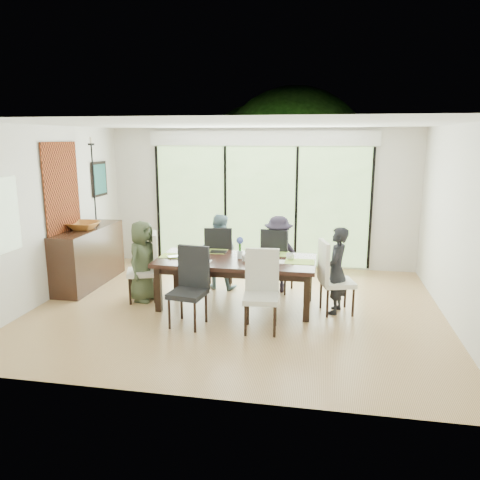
% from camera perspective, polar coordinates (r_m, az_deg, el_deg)
% --- Properties ---
extents(floor, '(6.00, 5.00, 0.01)m').
position_cam_1_polar(floor, '(7.11, -0.37, -8.36)').
color(floor, olive).
rests_on(floor, ground).
extents(ceiling, '(6.00, 5.00, 0.01)m').
position_cam_1_polar(ceiling, '(6.66, -0.40, 14.02)').
color(ceiling, white).
rests_on(ceiling, wall_back).
extents(wall_back, '(6.00, 0.02, 2.70)m').
position_cam_1_polar(wall_back, '(9.20, 2.55, 5.10)').
color(wall_back, silver).
rests_on(wall_back, floor).
extents(wall_front, '(6.00, 0.02, 2.70)m').
position_cam_1_polar(wall_front, '(4.37, -6.54, -3.15)').
color(wall_front, white).
rests_on(wall_front, floor).
extents(wall_left, '(0.02, 5.00, 2.70)m').
position_cam_1_polar(wall_left, '(7.88, -22.44, 2.95)').
color(wall_left, beige).
rests_on(wall_left, floor).
extents(wall_right, '(0.02, 5.00, 2.70)m').
position_cam_1_polar(wall_right, '(6.87, 25.12, 1.44)').
color(wall_right, beige).
rests_on(wall_right, floor).
extents(glass_doors, '(4.20, 0.02, 2.30)m').
position_cam_1_polar(glass_doors, '(9.19, 2.50, 4.14)').
color(glass_doors, '#598C3F').
rests_on(glass_doors, wall_back).
extents(blinds_header, '(4.40, 0.06, 0.28)m').
position_cam_1_polar(blinds_header, '(9.08, 2.57, 12.28)').
color(blinds_header, white).
rests_on(blinds_header, wall_back).
extents(mullion_a, '(0.05, 0.04, 2.30)m').
position_cam_1_polar(mullion_a, '(9.69, -9.94, 4.39)').
color(mullion_a, black).
rests_on(mullion_a, wall_back).
extents(mullion_b, '(0.05, 0.04, 2.30)m').
position_cam_1_polar(mullion_b, '(9.30, -1.79, 4.25)').
color(mullion_b, black).
rests_on(mullion_b, wall_back).
extents(mullion_c, '(0.05, 0.04, 2.30)m').
position_cam_1_polar(mullion_c, '(9.11, 6.87, 3.99)').
color(mullion_c, black).
rests_on(mullion_c, wall_back).
extents(mullion_d, '(0.05, 0.04, 2.30)m').
position_cam_1_polar(mullion_d, '(9.13, 15.69, 3.64)').
color(mullion_d, black).
rests_on(mullion_d, wall_back).
extents(deck, '(6.00, 1.80, 0.10)m').
position_cam_1_polar(deck, '(10.34, 3.15, -2.01)').
color(deck, brown).
rests_on(deck, ground).
extents(rail_top, '(6.00, 0.08, 0.06)m').
position_cam_1_polar(rail_top, '(10.98, 3.72, 2.05)').
color(rail_top, brown).
rests_on(rail_top, deck).
extents(foliage_left, '(3.20, 3.20, 3.20)m').
position_cam_1_polar(foliage_left, '(12.17, -4.17, 7.28)').
color(foliage_left, '#14380F').
rests_on(foliage_left, ground).
extents(foliage_mid, '(4.00, 4.00, 4.00)m').
position_cam_1_polar(foliage_mid, '(12.39, 6.54, 8.99)').
color(foliage_mid, '#14380F').
rests_on(foliage_mid, ground).
extents(foliage_right, '(2.80, 2.80, 2.80)m').
position_cam_1_polar(foliage_right, '(11.64, 15.11, 5.77)').
color(foliage_right, '#14380F').
rests_on(foliage_right, ground).
extents(foliage_far, '(3.60, 3.60, 3.60)m').
position_cam_1_polar(foliage_far, '(13.20, 2.35, 8.48)').
color(foliage_far, '#14380F').
rests_on(foliage_far, ground).
extents(table_top, '(2.36, 1.08, 0.06)m').
position_cam_1_polar(table_top, '(7.00, -0.49, -2.55)').
color(table_top, black).
rests_on(table_top, floor).
extents(table_apron, '(2.17, 0.89, 0.10)m').
position_cam_1_polar(table_apron, '(7.03, -0.49, -3.25)').
color(table_apron, black).
rests_on(table_apron, floor).
extents(table_leg_fl, '(0.09, 0.09, 0.68)m').
position_cam_1_polar(table_leg_fl, '(6.99, -9.93, -5.92)').
color(table_leg_fl, black).
rests_on(table_leg_fl, floor).
extents(table_leg_fr, '(0.09, 0.09, 0.68)m').
position_cam_1_polar(table_leg_fr, '(6.59, 8.13, -7.02)').
color(table_leg_fr, black).
rests_on(table_leg_fr, floor).
extents(table_leg_bl, '(0.09, 0.09, 0.68)m').
position_cam_1_polar(table_leg_bl, '(7.77, -7.75, -3.99)').
color(table_leg_bl, black).
rests_on(table_leg_bl, floor).
extents(table_leg_br, '(0.09, 0.09, 0.68)m').
position_cam_1_polar(table_leg_br, '(7.40, 8.42, -4.83)').
color(table_leg_br, black).
rests_on(table_leg_br, floor).
extents(chair_left_end, '(0.58, 0.58, 1.08)m').
position_cam_1_polar(chair_left_end, '(7.47, -11.88, -3.21)').
color(chair_left_end, silver).
rests_on(chair_left_end, floor).
extents(chair_right_end, '(0.56, 0.56, 1.08)m').
position_cam_1_polar(chair_right_end, '(6.94, 11.81, -4.41)').
color(chair_right_end, white).
rests_on(chair_right_end, floor).
extents(chair_far_left, '(0.51, 0.51, 1.08)m').
position_cam_1_polar(chair_far_left, '(7.94, -2.52, -2.01)').
color(chair_far_left, black).
rests_on(chair_far_left, floor).
extents(chair_far_right, '(0.54, 0.54, 1.08)m').
position_cam_1_polar(chair_far_right, '(7.79, 4.68, -2.34)').
color(chair_far_right, black).
rests_on(chair_far_right, floor).
extents(chair_near_left, '(0.52, 0.52, 1.08)m').
position_cam_1_polar(chair_near_left, '(6.36, -6.43, -5.78)').
color(chair_near_left, black).
rests_on(chair_near_left, floor).
extents(chair_near_right, '(0.49, 0.49, 1.08)m').
position_cam_1_polar(chair_near_right, '(6.15, 2.58, -6.33)').
color(chair_near_right, beige).
rests_on(chair_near_right, floor).
extents(person_left_end, '(0.50, 0.66, 1.27)m').
position_cam_1_polar(person_left_end, '(7.44, -11.77, -2.52)').
color(person_left_end, '#414D33').
rests_on(person_left_end, floor).
extents(person_right_end, '(0.48, 0.66, 1.27)m').
position_cam_1_polar(person_right_end, '(6.91, 11.68, -3.66)').
color(person_right_end, black).
rests_on(person_right_end, floor).
extents(person_far_left, '(0.64, 0.45, 1.27)m').
position_cam_1_polar(person_far_left, '(7.90, -2.56, -1.39)').
color(person_far_left, '#779BAC').
rests_on(person_far_left, floor).
extents(person_far_right, '(0.62, 0.41, 1.27)m').
position_cam_1_polar(person_far_right, '(7.74, 4.68, -1.71)').
color(person_far_right, '#282132').
rests_on(person_far_right, floor).
extents(placemat_left, '(0.43, 0.32, 0.01)m').
position_cam_1_polar(placemat_left, '(7.23, -7.91, -1.93)').
color(placemat_left, '#8AA33A').
rests_on(placemat_left, table_top).
extents(placemat_right, '(0.43, 0.32, 0.01)m').
position_cam_1_polar(placemat_right, '(6.89, 7.31, -2.64)').
color(placemat_right, '#9DC446').
rests_on(placemat_right, table_top).
extents(placemat_far_l, '(0.43, 0.32, 0.01)m').
position_cam_1_polar(placemat_far_l, '(7.47, -3.30, -1.37)').
color(placemat_far_l, '#8DA73B').
rests_on(placemat_far_l, table_top).
extents(placemat_far_r, '(0.43, 0.32, 0.01)m').
position_cam_1_polar(placemat_far_r, '(7.30, 4.35, -1.71)').
color(placemat_far_r, '#81AA3C').
rests_on(placemat_far_r, table_top).
extents(placemat_paper, '(0.43, 0.32, 0.01)m').
position_cam_1_polar(placemat_paper, '(6.84, -5.50, -2.70)').
color(placemat_paper, white).
rests_on(placemat_paper, table_top).
extents(tablet_far_l, '(0.26, 0.18, 0.01)m').
position_cam_1_polar(tablet_far_l, '(7.40, -2.64, -1.43)').
color(tablet_far_l, black).
rests_on(tablet_far_l, table_top).
extents(tablet_far_r, '(0.24, 0.17, 0.01)m').
position_cam_1_polar(tablet_far_r, '(7.26, 3.91, -1.72)').
color(tablet_far_r, black).
rests_on(tablet_far_r, table_top).
extents(papers, '(0.30, 0.22, 0.00)m').
position_cam_1_polar(papers, '(6.85, 5.19, -2.67)').
color(papers, white).
rests_on(papers, table_top).
extents(platter_base, '(0.26, 0.26, 0.02)m').
position_cam_1_polar(platter_base, '(6.83, -5.50, -2.58)').
color(platter_base, white).
rests_on(platter_base, table_top).
extents(platter_snacks, '(0.20, 0.20, 0.01)m').
position_cam_1_polar(platter_snacks, '(6.83, -5.51, -2.44)').
color(platter_snacks, '#C47017').
rests_on(platter_snacks, table_top).
extents(vase, '(0.08, 0.08, 0.12)m').
position_cam_1_polar(vase, '(7.02, -0.01, -1.77)').
color(vase, silver).
rests_on(vase, table_top).
extents(hyacinth_stems, '(0.04, 0.04, 0.16)m').
position_cam_1_polar(hyacinth_stems, '(6.99, -0.01, -0.83)').
color(hyacinth_stems, '#337226').
rests_on(hyacinth_stems, table_top).
extents(hyacinth_blooms, '(0.11, 0.11, 0.11)m').
position_cam_1_polar(hyacinth_blooms, '(6.97, -0.01, -0.04)').
color(hyacinth_blooms, '#4A5CB9').
rests_on(hyacinth_blooms, table_top).
extents(laptop, '(0.39, 0.35, 0.03)m').
position_cam_1_polar(laptop, '(7.11, -7.39, -2.09)').
color(laptop, silver).
rests_on(laptop, table_top).
extents(cup_a, '(0.17, 0.17, 0.09)m').
position_cam_1_polar(cup_a, '(7.29, -5.68, -1.40)').
color(cup_a, white).
rests_on(cup_a, table_top).
extents(cup_b, '(0.14, 0.14, 0.09)m').
position_cam_1_polar(cup_b, '(6.86, 0.58, -2.22)').
color(cup_b, white).
rests_on(cup_b, table_top).
extents(cup_c, '(0.12, 0.12, 0.09)m').
position_cam_1_polar(cup_c, '(6.98, 6.13, -2.03)').
color(cup_c, white).
rests_on(cup_c, table_top).
extents(book, '(0.25, 0.27, 0.02)m').
position_cam_1_polar(book, '(7.00, 1.60, -2.24)').
color(book, white).
rests_on(book, table_top).
extents(sideboard, '(0.50, 1.77, 1.00)m').
position_cam_1_polar(sideboard, '(8.53, -17.96, -1.91)').
color(sideboard, black).
rests_on(sideboard, floor).
extents(bowl, '(0.53, 0.53, 0.13)m').
position_cam_1_polar(bowl, '(8.33, -18.53, 1.68)').
color(bowl, '#975821').
rests_on(bowl, sideboard).
extents(candlestick_base, '(0.11, 0.11, 0.04)m').
position_cam_1_polar(candlestick_base, '(8.73, -17.11, 1.96)').
color(candlestick_base, black).
rests_on(candlestick_base, sideboard).
extents(candlestick_shaft, '(0.03, 0.03, 1.38)m').
position_cam_1_polar(candlestick_shaft, '(8.64, -17.40, 6.51)').
color(candlestick_shaft, black).
rests_on(candlestick_shaft, sideboard).
extents(candlestick_pan, '(0.11, 0.11, 0.03)m').
position_cam_1_polar(candlestick_pan, '(8.60, -17.70, 11.05)').
color(candlestick_pan, black).
rests_on(candlestick_pan, sideboard).
extents(candle, '(0.04, 0.04, 0.11)m').
position_cam_1_polar(candle, '(8.60, -17.73, 11.49)').
color(candle, silver).
rests_on(candle, sideboard).
extents(tapestry, '(0.02, 1.00, 1.50)m').
position_cam_1_polar(tapestry, '(8.16, -20.90, 5.84)').
color(tapestry, '#923515').
rests_on(tapestry, wall_left).
extents(art_frame, '(0.03, 0.55, 0.65)m').
position_cam_1_polar(art_frame, '(9.28, -16.79, 7.13)').
color(art_frame, black).
rests_on(art_frame, wall_left).
extents(art_canvas, '(0.01, 0.45, 0.55)m').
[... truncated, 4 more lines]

